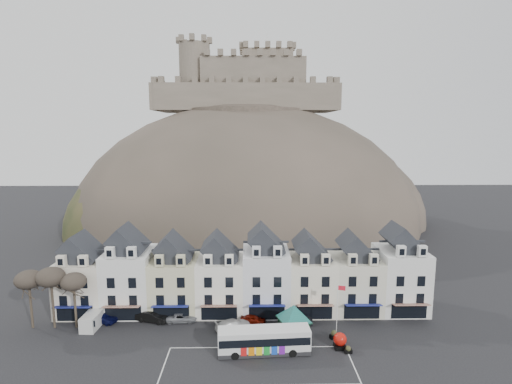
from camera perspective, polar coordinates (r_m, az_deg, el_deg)
ground at (r=49.54m, az=-2.11°, el=-24.23°), size 300.00×300.00×0.00m
coach_bay_markings at (r=50.59m, az=0.39°, el=-23.44°), size 22.00×7.50×0.01m
townhouse_terrace at (r=61.41m, az=-1.69°, el=-11.82°), size 54.40×9.35×11.80m
castle_hill at (r=113.63m, az=-0.76°, el=-4.73°), size 100.00×76.00×68.00m
castle at (r=118.06m, az=-1.18°, el=15.38°), size 50.20×22.20×22.00m
tree_left_far at (r=63.29m, az=-29.73°, el=-10.87°), size 3.61×3.61×8.24m
tree_left_mid at (r=61.82m, az=-27.27°, el=-10.80°), size 3.78×3.78×8.64m
tree_left_near at (r=60.79m, az=-24.64°, el=-11.63°), size 3.43×3.43×7.84m
bus at (r=51.87m, az=1.15°, el=-20.31°), size 11.35×3.33×3.16m
bus_shelter at (r=54.20m, az=5.42°, el=-16.78°), size 6.92×6.92×4.64m
red_buoy at (r=54.09m, az=11.91°, el=-20.05°), size 1.65×1.65×2.04m
flagpole at (r=55.72m, az=11.62°, el=-15.64°), size 0.99×0.37×7.13m
white_van at (r=62.21m, az=-22.25°, el=-16.51°), size 2.24×4.61×2.05m
planter_west at (r=56.33m, az=11.09°, el=-19.35°), size 1.24×0.91×1.12m
planter_east at (r=53.61m, az=13.03°, el=-21.09°), size 0.95×0.67×0.95m
car_navy at (r=63.18m, az=-21.12°, el=-16.30°), size 4.83×3.32×1.53m
car_black at (r=61.17m, az=-14.58°, el=-16.82°), size 5.00×2.93×1.56m
car_silver at (r=60.44m, az=-10.58°, el=-17.19°), size 4.39×2.19×1.22m
car_white at (r=57.42m, az=-3.29°, el=-18.40°), size 5.33×3.88×1.44m
car_maroon at (r=58.96m, az=-0.43°, el=-17.73°), size 3.80×2.10×1.22m
car_charcoal at (r=59.04m, az=6.06°, el=-17.68°), size 4.17×1.80×1.34m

